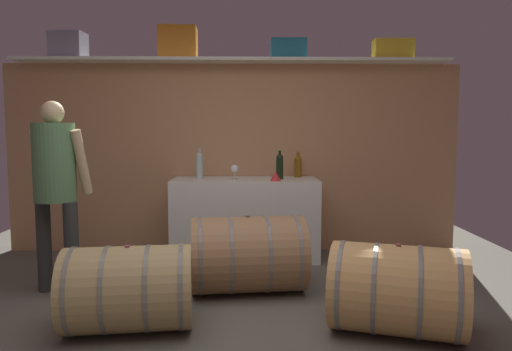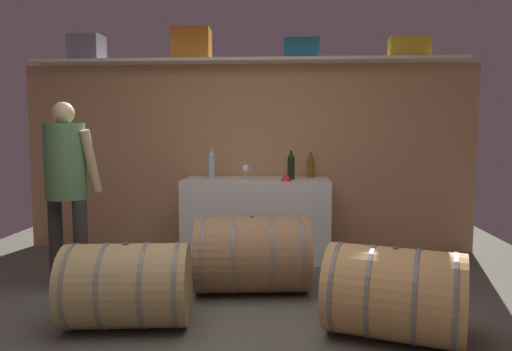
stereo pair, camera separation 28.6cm
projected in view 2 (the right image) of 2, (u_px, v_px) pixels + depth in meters
The scene contains 17 objects.
ground_plane at pixel (227, 311), 3.62m from camera, with size 6.21×8.22×0.02m, color #59584C.
back_wall_panel at pixel (247, 158), 5.38m from camera, with size 5.01×0.10×2.08m, color tan.
high_shelf_board at pixel (246, 61), 5.13m from camera, with size 4.61×0.40×0.03m, color silver.
toolcase_grey at pixel (87, 48), 5.23m from camera, with size 0.35×0.26×0.28m, color gray.
toolcase_orange at pixel (192, 44), 5.15m from camera, with size 0.40×0.29×0.34m, color orange.
toolcase_teal at pixel (301, 49), 5.08m from camera, with size 0.37×0.26×0.21m, color #207088.
toolcase_yellow at pixel (409, 48), 5.01m from camera, with size 0.41×0.22×0.21m, color yellow.
work_cabinet at pixel (256, 218), 5.06m from camera, with size 1.52×0.63×0.84m, color white.
wine_bottle_amber at pixel (311, 166), 5.15m from camera, with size 0.08×0.08×0.27m.
wine_bottle_dark at pixel (291, 166), 4.96m from camera, with size 0.08×0.08×0.30m.
wine_bottle_clear at pixel (212, 164), 5.09m from camera, with size 0.07×0.07×0.32m.
wine_glass at pixel (246, 169), 4.94m from camera, with size 0.08×0.08×0.15m.
red_funnel at pixel (286, 176), 4.80m from camera, with size 0.11×0.11×0.10m, color red.
wine_barrel_near at pixel (127, 285), 3.29m from camera, with size 0.90×0.66×0.59m.
wine_barrel_far at pixel (252, 254), 4.00m from camera, with size 1.00×0.72×0.65m.
wine_barrel_flank at pixel (394, 294), 3.09m from camera, with size 1.00×0.83×0.61m.
winemaker_pouring at pixel (66, 175), 4.04m from camera, with size 0.52×0.47×1.59m.
Camera 2 is at (0.44, -2.85, 1.36)m, focal length 33.56 mm.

